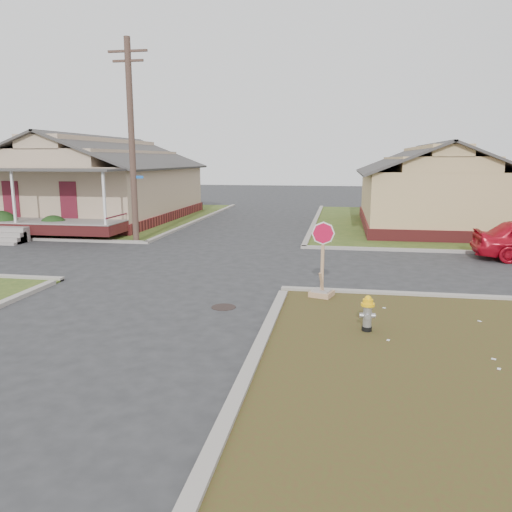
# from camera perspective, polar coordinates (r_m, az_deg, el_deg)

# --- Properties ---
(ground) EXTENTS (120.00, 120.00, 0.00)m
(ground) POSITION_cam_1_polar(r_m,az_deg,el_deg) (14.24, -11.93, -4.74)
(ground) COLOR #28292B
(ground) RESTS_ON ground
(verge_far_left) EXTENTS (19.00, 19.00, 0.05)m
(verge_far_left) POSITION_cam_1_polar(r_m,az_deg,el_deg) (35.88, -20.80, 4.27)
(verge_far_left) COLOR #334A1A
(verge_far_left) RESTS_ON ground
(curbs) EXTENTS (80.00, 40.00, 0.12)m
(curbs) POSITION_cam_1_polar(r_m,az_deg,el_deg) (18.84, -6.37, -0.71)
(curbs) COLOR gray
(curbs) RESTS_ON ground
(manhole) EXTENTS (0.64, 0.64, 0.01)m
(manhole) POSITION_cam_1_polar(r_m,az_deg,el_deg) (13.13, -3.73, -5.85)
(manhole) COLOR black
(manhole) RESTS_ON ground
(corner_house) EXTENTS (10.10, 15.50, 5.30)m
(corner_house) POSITION_cam_1_polar(r_m,az_deg,el_deg) (33.11, -17.70, 7.88)
(corner_house) COLOR maroon
(corner_house) RESTS_ON ground
(side_house_yellow) EXTENTS (7.60, 11.60, 4.70)m
(side_house_yellow) POSITION_cam_1_polar(r_m,az_deg,el_deg) (29.65, 19.27, 7.30)
(side_house_yellow) COLOR maroon
(side_house_yellow) RESTS_ON ground
(utility_pole) EXTENTS (1.80, 0.28, 9.00)m
(utility_pole) POSITION_cam_1_polar(r_m,az_deg,el_deg) (23.56, -14.03, 12.79)
(utility_pole) COLOR #3B2922
(utility_pole) RESTS_ON ground
(fire_hydrant) EXTENTS (0.30, 0.30, 0.81)m
(fire_hydrant) POSITION_cam_1_polar(r_m,az_deg,el_deg) (11.37, 12.63, -6.21)
(fire_hydrant) COLOR black
(fire_hydrant) RESTS_ON ground
(stop_sign) EXTENTS (0.59, 0.58, 2.10)m
(stop_sign) POSITION_cam_1_polar(r_m,az_deg,el_deg) (13.97, 7.55, -2.78)
(stop_sign) COLOR tan
(stop_sign) RESTS_ON ground
(hedge_left) EXTENTS (1.57, 1.29, 1.20)m
(hedge_left) POSITION_cam_1_polar(r_m,az_deg,el_deg) (27.65, -27.14, 3.27)
(hedge_left) COLOR #1A3D16
(hedge_left) RESTS_ON verge_far_left
(hedge_right) EXTENTS (1.40, 1.15, 1.07)m
(hedge_right) POSITION_cam_1_polar(r_m,az_deg,el_deg) (26.34, -22.11, 3.20)
(hedge_right) COLOR #1A3D16
(hedge_right) RESTS_ON verge_far_left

